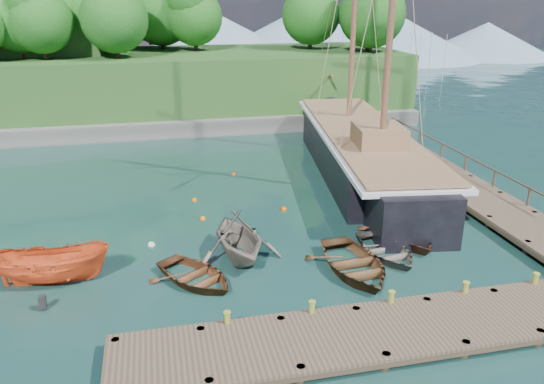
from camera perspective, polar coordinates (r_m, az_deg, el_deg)
The scene contains 24 objects.
ground at distance 23.96m, azimuth 3.06°, elevation -7.10°, with size 160.00×160.00×0.00m, color #13342C.
dock_near at distance 19.22m, azimuth 14.41°, elevation -13.99°, with size 20.00×3.20×1.10m.
dock_east at distance 34.15m, azimuth 18.73°, elevation 1.26°, with size 3.20×24.00×1.10m.
bollard_0 at distance 19.01m, azimuth -4.75°, elevation -15.35°, with size 0.26×0.26×0.45m, color olive.
bollard_1 at distance 19.54m, azimuth 4.27°, elevation -14.23°, with size 0.26×0.26×0.45m, color olive.
bollard_2 at distance 20.49m, azimuth 12.54°, elevation -12.88°, with size 0.26×0.26×0.45m, color olive.
bollard_3 at distance 21.82m, azimuth 19.86°, elevation -11.46°, with size 0.26×0.26×0.45m, color olive.
bollard_4 at distance 23.46m, azimuth 26.19°, elevation -10.08°, with size 0.26×0.26×0.45m, color olive.
rowboat_0 at distance 22.33m, azimuth -8.20°, elevation -9.54°, with size 2.81×3.93×0.81m, color brown.
rowboat_1 at distance 23.98m, azimuth -3.61°, elevation -7.09°, with size 3.86×4.47×2.36m, color slate.
rowboat_2 at distance 23.11m, azimuth 8.78°, elevation -8.45°, with size 3.39×4.75×0.98m, color #51351D.
rowboat_3 at distance 24.67m, azimuth 12.14°, elevation -6.71°, with size 2.71×3.80×0.79m, color #5D544D.
rowboat_4 at distance 26.48m, azimuth 13.78°, elevation -4.88°, with size 3.32×4.65×0.96m, color brown.
motorboat_orange at distance 23.74m, azimuth -22.30°, elevation -9.06°, with size 1.75×4.64×1.79m, color #E75523.
cabin_boat_white at distance 27.91m, azimuth 16.72°, elevation -3.81°, with size 1.71×4.54×1.76m, color silver.
schooner at distance 35.18m, azimuth 9.64°, elevation 3.99°, with size 8.40×29.41×21.94m.
mooring_buoy_0 at distance 25.67m, azimuth -12.83°, elevation -5.64°, with size 0.35×0.35×0.35m, color silver.
mooring_buoy_1 at distance 28.05m, azimuth -7.45°, elevation -2.94°, with size 0.32×0.32×0.32m, color orange.
mooring_buoy_2 at distance 29.00m, azimuth 1.28°, elevation -1.94°, with size 0.37×0.37×0.37m, color #DB4A01.
mooring_buoy_3 at distance 30.52m, azimuth 7.91°, elevation -0.96°, with size 0.33×0.33×0.33m, color silver.
mooring_buoy_4 at distance 30.57m, azimuth -8.33°, elevation -0.95°, with size 0.33×0.33×0.33m, color #D65F02.
mooring_buoy_5 at distance 34.65m, azimuth -4.15°, elevation 1.86°, with size 0.28×0.28×0.28m, color #DC5513.
headland at distance 52.51m, azimuth -20.80°, elevation 13.26°, with size 51.00×19.31×12.90m.
distant_ridge at distance 91.20m, azimuth -6.45°, elevation 16.31°, with size 117.00×40.00×10.00m.
Camera 1 is at (-5.87, -20.37, 11.17)m, focal length 35.00 mm.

